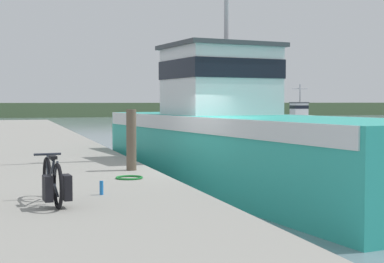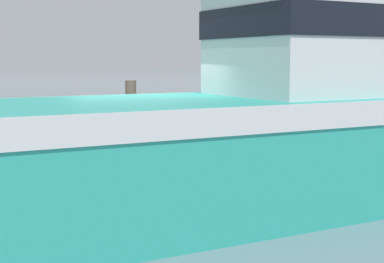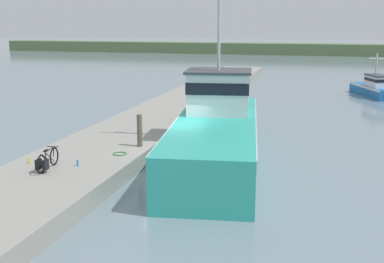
% 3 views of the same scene
% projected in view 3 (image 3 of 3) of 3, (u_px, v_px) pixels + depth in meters
% --- Properties ---
extents(ground_plane, '(320.00, 320.00, 0.00)m').
position_uv_depth(ground_plane, '(174.00, 166.00, 20.69)').
color(ground_plane, gray).
extents(dock_pier, '(4.58, 80.00, 0.71)m').
position_uv_depth(dock_pier, '(101.00, 153.00, 21.48)').
color(dock_pier, gray).
rests_on(dock_pier, ground_plane).
extents(fishing_boat_main, '(5.16, 15.15, 8.64)m').
position_uv_depth(fishing_boat_main, '(217.00, 129.00, 21.60)').
color(fishing_boat_main, teal).
rests_on(fishing_boat_main, ground_plane).
extents(boat_green_anchored, '(3.43, 6.84, 3.58)m').
position_uv_depth(boat_green_anchored, '(374.00, 88.00, 39.86)').
color(boat_green_anchored, '#236BB2').
rests_on(boat_green_anchored, ground_plane).
extents(bicycle_touring, '(0.51, 1.72, 0.77)m').
position_uv_depth(bicycle_touring, '(46.00, 161.00, 17.73)').
color(bicycle_touring, black).
rests_on(bicycle_touring, dock_pier).
extents(mooring_post, '(0.23, 0.23, 1.43)m').
position_uv_depth(mooring_post, '(140.00, 131.00, 21.07)').
color(mooring_post, brown).
rests_on(mooring_post, dock_pier).
extents(hose_coil, '(0.57, 0.57, 0.04)m').
position_uv_depth(hose_coil, '(120.00, 154.00, 19.95)').
color(hose_coil, '#197A2D').
rests_on(hose_coil, dock_pier).
extents(water_bottle_on_curb, '(0.08, 0.08, 0.23)m').
position_uv_depth(water_bottle_on_curb, '(29.00, 161.00, 18.62)').
color(water_bottle_on_curb, yellow).
rests_on(water_bottle_on_curb, dock_pier).
extents(water_bottle_by_bike, '(0.07, 0.07, 0.24)m').
position_uv_depth(water_bottle_by_bike, '(78.00, 163.00, 18.29)').
color(water_bottle_by_bike, blue).
rests_on(water_bottle_by_bike, dock_pier).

